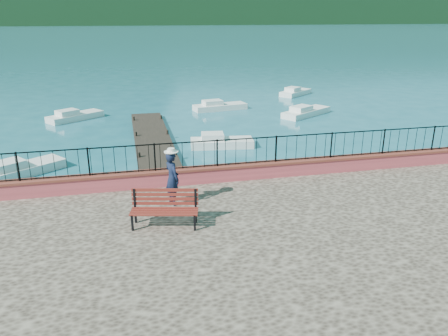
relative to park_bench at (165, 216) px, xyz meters
name	(u,v)px	position (x,y,z in m)	size (l,w,h in m)	color
ground	(253,262)	(2.50, -0.56, -1.51)	(2000.00, 2000.00, 0.00)	#19596B
parapet	(225,173)	(2.50, 3.14, -0.02)	(28.00, 0.46, 0.58)	#CD4A53
railing	(225,153)	(2.50, 3.14, 0.74)	(27.00, 0.05, 0.95)	black
dock	(154,147)	(0.50, 11.44, -1.36)	(2.00, 16.00, 0.30)	#2D231C
far_forest	(123,10)	(2.50, 299.44, 7.49)	(900.00, 60.00, 18.00)	black
companion_hill	(293,19)	(222.50, 559.44, -1.51)	(448.00, 384.00, 180.00)	#142D23
park_bench	(165,216)	(0.00, 0.00, 0.00)	(2.00, 1.03, 1.06)	black
person	(172,178)	(0.41, 1.52, 0.55)	(0.63, 0.41, 1.72)	black
hat	(171,150)	(0.41, 1.52, 1.47)	(0.44, 0.44, 0.12)	white
boat_0	(21,166)	(-5.68, 8.96, -1.11)	(3.76, 1.30, 0.80)	silver
boat_1	(222,140)	(4.18, 11.24, -1.11)	(3.41, 1.30, 0.80)	silver
boat_2	(306,110)	(11.84, 17.56, -1.11)	(4.30, 1.30, 0.80)	silver
boat_3	(75,114)	(-4.29, 19.83, -1.11)	(3.80, 1.30, 0.80)	silver
boat_4	(220,105)	(6.19, 20.85, -1.11)	(4.04, 1.30, 0.80)	silver
boat_5	(296,91)	(14.18, 25.52, -1.11)	(3.47, 1.30, 0.80)	silver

